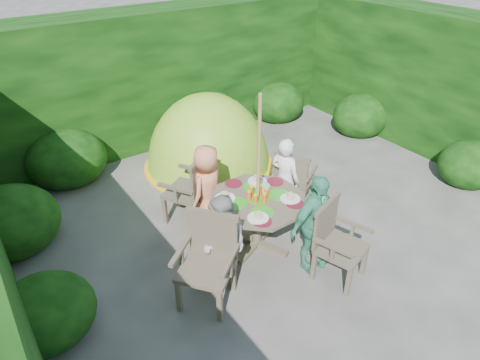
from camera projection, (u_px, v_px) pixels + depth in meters
ground at (295, 232)px, 6.17m from camera, size 60.00×60.00×0.00m
hedge_enclosure at (242, 122)px, 6.44m from camera, size 9.00×9.00×2.50m
patio_table at (257, 206)px, 5.62m from camera, size 1.73×1.73×0.91m
parasol_pole at (258, 177)px, 5.37m from camera, size 0.06×0.06×2.20m
garden_chair_right at (293, 179)px, 6.48m from camera, size 0.71×0.74×0.94m
garden_chair_left at (209, 259)px, 4.87m from camera, size 0.83×0.85×1.06m
garden_chair_back at (192, 188)px, 6.14m from camera, size 0.83×0.80×1.05m
garden_chair_front at (336, 241)px, 5.19m from camera, size 0.73×0.68×0.99m
child_right at (284, 179)px, 6.19m from camera, size 0.43×0.54×1.29m
child_left at (224, 242)px, 5.05m from camera, size 0.60×0.70×1.23m
child_back at (207, 189)px, 5.96m from camera, size 0.76×0.67×1.31m
child_front at (314, 224)px, 5.24m from camera, size 0.82×0.40×1.35m
dome_tent at (209, 165)px, 7.84m from camera, size 2.38×2.38×2.68m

